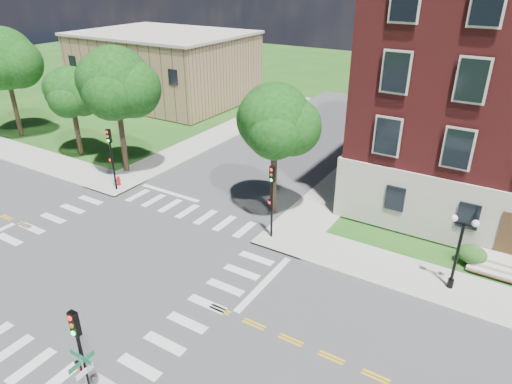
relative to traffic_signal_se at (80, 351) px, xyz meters
The scene contains 18 objects.
ground 10.84m from the traffic_signal_se, 134.89° to the left, with size 160.00×160.00×0.00m, color #1B5116.
road_ew 10.84m from the traffic_signal_se, 134.89° to the left, with size 90.00×12.00×0.01m, color #3D3D3F.
road_ns 10.83m from the traffic_signal_se, 134.89° to the left, with size 12.00×90.00×0.01m, color #3D3D3F.
sidewalk_ne 24.30m from the traffic_signal_se, 70.45° to the left, with size 34.00×34.00×0.12m.
sidewalk_nw 32.25m from the traffic_signal_se, 134.96° to the left, with size 34.00×34.00×0.12m.
crosswalk_east 8.00m from the traffic_signal_se, 90.86° to the left, with size 2.20×10.20×0.02m, color silver, non-canonical shape.
stop_bar_east 10.92m from the traffic_signal_se, 81.80° to the left, with size 0.40×5.50×0.00m, color silver.
secondary_building 47.48m from the traffic_signal_se, 128.13° to the left, with size 20.40×15.40×8.30m.
tree_a 37.22m from the traffic_signal_se, 150.31° to the left, with size 5.87×5.87×10.55m.
tree_b 28.98m from the traffic_signal_se, 141.49° to the left, with size 4.28×4.28×7.91m.
tree_c 24.09m from the traffic_signal_se, 132.88° to the left, with size 5.65×5.65×10.17m.
tree_d 18.17m from the traffic_signal_se, 96.97° to the left, with size 4.77×4.77×8.95m.
traffic_signal_se is the anchor object (origin of this frame).
traffic_signal_ne 14.59m from the traffic_signal_se, 92.05° to the left, with size 0.38×0.45×4.80m.
traffic_signal_nw 20.11m from the traffic_signal_se, 134.58° to the left, with size 0.37×0.43×4.80m.
twin_lamp_west 18.22m from the traffic_signal_se, 56.15° to the left, with size 1.36×0.36×4.23m.
street_sign_pole 0.91m from the traffic_signal_se, 38.55° to the right, with size 1.10×1.10×3.10m.
fire_hydrant 21.05m from the traffic_signal_se, 134.11° to the left, with size 0.35×0.35×0.75m.
Camera 1 is at (18.92, -14.31, 15.33)m, focal length 32.00 mm.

